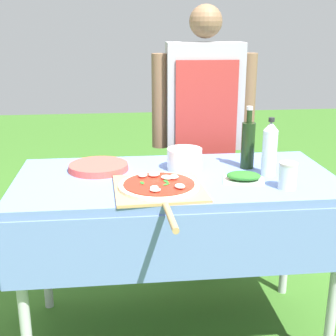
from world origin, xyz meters
TOP-DOWN VIEW (x-y plane):
  - ground_plane at (0.00, 0.00)m, footprint 12.00×12.00m
  - prep_table at (0.00, 0.00)m, footprint 1.44×0.72m
  - person_cook at (0.23, 0.62)m, footprint 0.59×0.20m
  - pizza_on_peel at (-0.09, -0.18)m, footprint 0.38×0.61m
  - oil_bottle at (0.35, 0.09)m, footprint 0.06×0.06m
  - water_bottle at (0.41, -0.02)m, footprint 0.07×0.07m
  - herb_container at (0.28, -0.10)m, footprint 0.20×0.16m
  - mixing_tub at (0.05, 0.10)m, footprint 0.16×0.16m
  - plate_stack at (-0.35, 0.13)m, footprint 0.28×0.28m
  - sauce_jar at (0.44, -0.21)m, footprint 0.08×0.08m

SIDE VIEW (x-z plane):
  - ground_plane at x=0.00m, z-range 0.00..0.00m
  - prep_table at x=0.00m, z-range 0.31..1.12m
  - pizza_on_peel at x=-0.09m, z-range 0.80..0.86m
  - plate_stack at x=-0.35m, z-range 0.81..0.84m
  - herb_container at x=0.28m, z-range 0.81..0.85m
  - sauce_jar at x=0.44m, z-range 0.81..0.92m
  - mixing_tub at x=0.05m, z-range 0.81..0.91m
  - person_cook at x=0.23m, z-range 0.14..1.71m
  - oil_bottle at x=0.35m, z-range 0.78..1.08m
  - water_bottle at x=0.41m, z-range 0.81..1.07m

